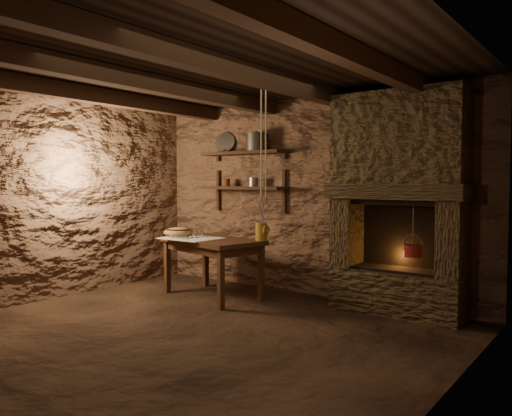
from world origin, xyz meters
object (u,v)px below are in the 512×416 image
Objects in this scene: iron_stockpot at (257,143)px; red_pot at (413,250)px; work_table at (212,266)px; stoneware_jug at (262,223)px; wooden_bowl at (178,232)px.

iron_stockpot is 2.38m from red_pot.
stoneware_jug is at bearing 30.91° from work_table.
wooden_bowl is 2.84m from red_pot.
stoneware_jug reaches higher than red_pot.
iron_stockpot is (0.16, 0.66, 1.49)m from work_table.
stoneware_jug is 1.31× the size of wooden_bowl.
wooden_bowl is at bearing -168.39° from red_pot.
iron_stockpot reaches higher than red_pot.
red_pot is at bearing 11.61° from wooden_bowl.
wooden_bowl reaches higher than work_table.
work_table is 2.49× the size of red_pot.
stoneware_jug is (0.58, 0.20, 0.53)m from work_table.
work_table is at bearing -166.33° from red_pot.
work_table is 5.00× the size of iron_stockpot.
wooden_bowl is 0.67× the size of red_pot.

